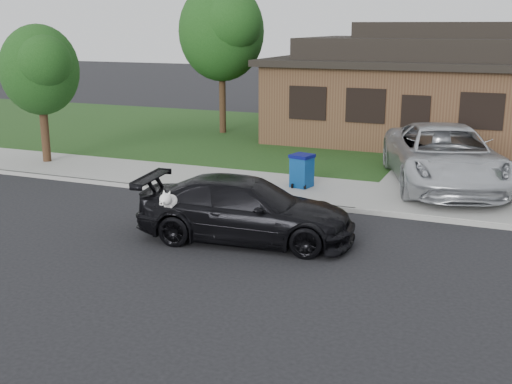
% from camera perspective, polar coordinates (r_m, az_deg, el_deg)
% --- Properties ---
extents(ground, '(120.00, 120.00, 0.00)m').
position_cam_1_polar(ground, '(14.90, -8.75, -3.78)').
color(ground, black).
rests_on(ground, ground).
extents(sidewalk, '(60.00, 3.00, 0.12)m').
position_cam_1_polar(sidewalk, '(19.16, -1.04, 0.72)').
color(sidewalk, gray).
rests_on(sidewalk, ground).
extents(curb, '(60.00, 0.12, 0.12)m').
position_cam_1_polar(curb, '(17.84, -2.97, -0.35)').
color(curb, gray).
rests_on(curb, ground).
extents(lawn, '(60.00, 13.00, 0.13)m').
position_cam_1_polar(lawn, '(26.53, 5.89, 4.56)').
color(lawn, '#193814').
rests_on(lawn, ground).
extents(driveway, '(4.50, 13.00, 0.14)m').
position_cam_1_polar(driveway, '(22.56, 18.37, 2.12)').
color(driveway, gray).
rests_on(driveway, ground).
extents(sedan, '(5.05, 2.61, 1.40)m').
position_cam_1_polar(sedan, '(14.20, -0.93, -1.57)').
color(sedan, black).
rests_on(sedan, ground).
extents(minivan, '(4.67, 6.83, 1.74)m').
position_cam_1_polar(minivan, '(19.24, 16.41, 3.07)').
color(minivan, silver).
rests_on(minivan, driveway).
extents(recycling_bin, '(0.69, 0.69, 0.96)m').
position_cam_1_polar(recycling_bin, '(18.52, 4.09, 1.92)').
color(recycling_bin, navy).
rests_on(recycling_bin, sidewalk).
extents(house, '(12.60, 8.60, 4.65)m').
position_cam_1_polar(house, '(27.38, 15.37, 8.81)').
color(house, '#422B1C').
rests_on(house, ground).
extents(tree_0, '(3.78, 3.60, 6.34)m').
position_cam_1_polar(tree_0, '(27.56, -2.88, 14.22)').
color(tree_0, '#332114').
rests_on(tree_0, ground).
extents(tree_2, '(2.73, 2.60, 4.59)m').
position_cam_1_polar(tree_2, '(22.71, -18.60, 10.35)').
color(tree_2, '#332114').
rests_on(tree_2, ground).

